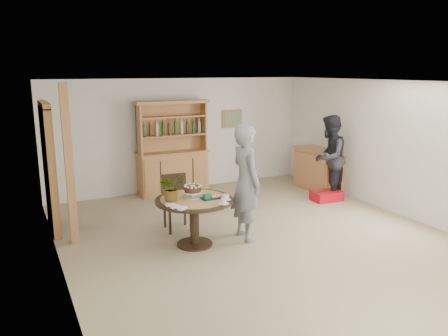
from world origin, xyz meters
TOP-DOWN VIEW (x-y plane):
  - ground at (0.00, 0.00)m, footprint 7.00×7.00m
  - room_shell at (0.00, 0.01)m, footprint 6.04×7.04m
  - doorway at (-2.93, 2.00)m, footprint 0.13×1.10m
  - pine_post at (-2.70, 1.20)m, footprint 0.12×0.12m
  - hutch at (-0.30, 3.24)m, footprint 1.62×0.54m
  - sideboard at (2.74, 2.00)m, footprint 0.54×1.26m
  - dining_table at (-1.03, 0.27)m, footprint 1.20×1.20m
  - dining_chair at (-1.02, 1.10)m, footprint 0.46×0.46m
  - birthday_cake at (-1.03, 0.32)m, footprint 0.30×0.30m
  - flower_vase at (-1.38, 0.32)m, footprint 0.47×0.44m
  - gift_tray at (-0.82, 0.14)m, footprint 0.30×0.20m
  - coffee_cup_a at (-0.63, -0.01)m, footprint 0.15×0.15m
  - coffee_cup_b at (-0.75, -0.18)m, footprint 0.15×0.15m
  - napkins at (-1.44, -0.05)m, footprint 0.24×0.33m
  - teen_boy at (-0.18, 0.17)m, footprint 0.47×0.70m
  - adult_person at (2.50, 1.37)m, footprint 1.09×1.04m
  - red_suitcase at (2.37, 1.23)m, footprint 0.63×0.45m

SIDE VIEW (x-z plane):
  - ground at x=0.00m, z-range 0.00..0.00m
  - red_suitcase at x=2.37m, z-range 0.00..0.21m
  - sideboard at x=2.74m, z-range 0.00..0.94m
  - dining_chair at x=-1.02m, z-range 0.06..1.01m
  - dining_table at x=-1.03m, z-range 0.22..0.98m
  - hutch at x=-0.30m, z-range -0.33..1.71m
  - napkins at x=-1.44m, z-range 0.76..0.79m
  - gift_tray at x=-0.82m, z-range 0.75..0.83m
  - coffee_cup_b at x=-0.75m, z-range 0.75..0.84m
  - coffee_cup_a at x=-0.63m, z-range 0.76..0.84m
  - birthday_cake at x=-1.03m, z-range 0.78..0.98m
  - adult_person at x=2.50m, z-range 0.00..1.77m
  - teen_boy at x=-0.18m, z-range 0.00..1.88m
  - flower_vase at x=-1.38m, z-range 0.76..1.18m
  - doorway at x=-2.93m, z-range 0.02..2.20m
  - pine_post at x=-2.70m, z-range 0.00..2.50m
  - room_shell at x=0.00m, z-range 0.48..3.00m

